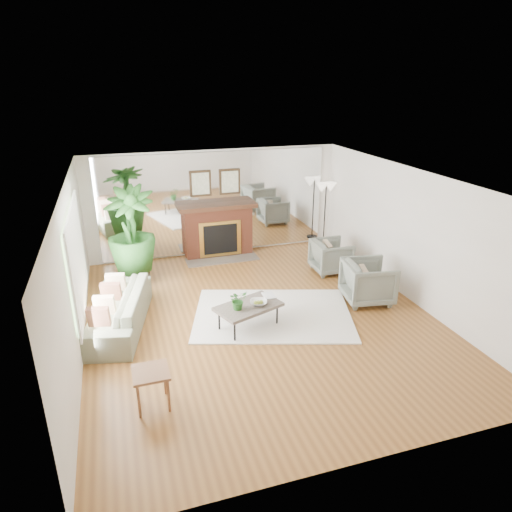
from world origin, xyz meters
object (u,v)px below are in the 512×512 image
object	(u,v)px
sofa	(117,310)
side_table	(151,377)
coffee_table	(248,307)
potted_ficus	(131,234)
armchair_front	(368,282)
floor_lamp	(326,193)
fireplace	(218,229)
armchair_back	(331,256)

from	to	relation	value
sofa	side_table	world-z (taller)	sofa
coffee_table	potted_ficus	world-z (taller)	potted_ficus
armchair_front	side_table	world-z (taller)	armchair_front
coffee_table	potted_ficus	distance (m)	3.09
armchair_front	potted_ficus	bearing A→B (deg)	71.98
sofa	side_table	bearing A→B (deg)	22.55
floor_lamp	potted_ficus	bearing A→B (deg)	-169.13
fireplace	side_table	xyz separation A→B (m)	(-2.07, -5.07, -0.22)
fireplace	armchair_back	bearing A→B (deg)	-38.78
coffee_table	fireplace	bearing A→B (deg)	85.04
armchair_back	side_table	xyz separation A→B (m)	(-4.21, -3.35, 0.08)
side_table	floor_lamp	bearing A→B (deg)	45.82
coffee_table	sofa	bearing A→B (deg)	161.63
armchair_front	potted_ficus	world-z (taller)	potted_ficus
floor_lamp	coffee_table	bearing A→B (deg)	-131.71
fireplace	coffee_table	distance (m)	3.56
fireplace	armchair_front	world-z (taller)	fireplace
potted_ficus	coffee_table	bearing A→B (deg)	-54.94
fireplace	potted_ficus	bearing A→B (deg)	-152.31
fireplace	sofa	xyz separation A→B (m)	(-2.45, -2.82, -0.33)
sofa	potted_ficus	xyz separation A→B (m)	(0.41, 1.75, 0.77)
sofa	armchair_back	distance (m)	4.72
coffee_table	sofa	distance (m)	2.26
sofa	armchair_front	xyz separation A→B (m)	(4.62, -0.42, 0.08)
potted_ficus	floor_lamp	distance (m)	4.83
armchair_back	armchair_front	xyz separation A→B (m)	(0.02, -1.52, 0.04)
armchair_front	sofa	bearing A→B (deg)	94.12
coffee_table	armchair_front	bearing A→B (deg)	6.72
fireplace	armchair_back	distance (m)	2.76
coffee_table	side_table	size ratio (longest dim) A/B	2.34
armchair_front	side_table	size ratio (longest dim) A/B	1.68
floor_lamp	fireplace	bearing A→B (deg)	176.63
fireplace	potted_ficus	distance (m)	2.34
armchair_back	potted_ficus	distance (m)	4.29
sofa	armchair_front	bearing A→B (deg)	97.85
armchair_front	floor_lamp	bearing A→B (deg)	-0.50
sofa	fireplace	bearing A→B (deg)	152.07
coffee_table	side_table	xyz separation A→B (m)	(-1.77, -1.54, 0.05)
side_table	floor_lamp	distance (m)	6.91
side_table	potted_ficus	bearing A→B (deg)	89.46
armchair_back	side_table	bearing A→B (deg)	130.07
armchair_front	floor_lamp	size ratio (longest dim) A/B	0.54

